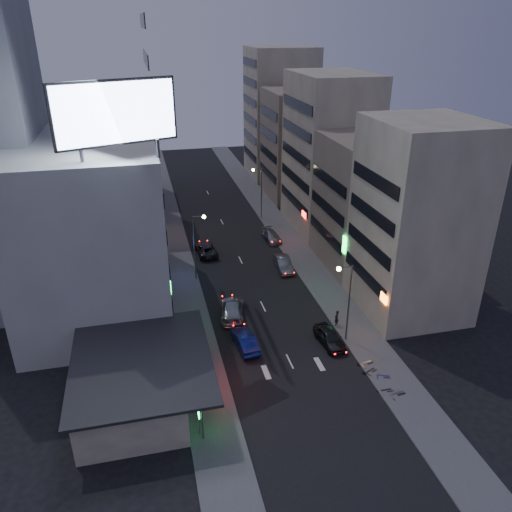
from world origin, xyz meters
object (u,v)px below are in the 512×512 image
object	(u,v)px
parked_car_left	(206,249)
scooter_silver_b	(371,355)
scooter_black_a	(392,383)
parked_car_right_near	(330,337)
parked_car_right_far	(272,236)
road_car_blue	(245,341)
scooter_silver_a	(402,384)
person	(337,318)
scooter_blue	(391,371)
scooter_black_b	(374,363)
parked_car_right_mid	(283,264)
road_car_silver	(232,309)

from	to	relation	value
parked_car_left	scooter_silver_b	world-z (taller)	parked_car_left
parked_car_left	scooter_silver_b	size ratio (longest dim) A/B	2.90
scooter_black_a	parked_car_left	bearing A→B (deg)	19.74
parked_car_right_near	parked_car_right_far	distance (m)	25.51
road_car_blue	scooter_black_a	bearing A→B (deg)	134.93
parked_car_left	scooter_silver_a	xyz separation A→B (m)	(12.03, -30.90, 0.02)
parked_car_right_near	person	distance (m)	3.34
scooter_blue	scooter_silver_b	size ratio (longest dim) A/B	0.93
parked_car_right_far	scooter_silver_a	distance (m)	33.33
parked_car_left	scooter_silver_a	world-z (taller)	parked_car_left
parked_car_right_near	road_car_blue	distance (m)	8.17
parked_car_right_far	scooter_black_b	distance (m)	29.96
scooter_silver_a	parked_car_right_near	bearing A→B (deg)	16.10
parked_car_right_near	scooter_black_a	world-z (taller)	parked_car_right_near
road_car_blue	scooter_blue	distance (m)	13.51
parked_car_right_mid	person	distance (m)	13.68
parked_car_left	scooter_silver_a	bearing A→B (deg)	107.70
road_car_silver	scooter_blue	distance (m)	17.33
parked_car_left	scooter_silver_a	distance (m)	33.16
person	scooter_silver_a	bearing A→B (deg)	56.83
parked_car_right_far	parked_car_right_near	bearing A→B (deg)	-96.37
parked_car_left	person	size ratio (longest dim) A/B	3.09
parked_car_right_near	scooter_black_b	size ratio (longest dim) A/B	2.67
road_car_silver	scooter_blue	xyz separation A→B (m)	(11.50, -12.97, -0.20)
parked_car_right_mid	parked_car_left	bearing A→B (deg)	145.57
scooter_black_a	scooter_blue	size ratio (longest dim) A/B	0.97
scooter_blue	scooter_silver_b	world-z (taller)	scooter_silver_b
scooter_black_a	parked_car_right_far	bearing A→B (deg)	2.23
person	parked_car_left	bearing A→B (deg)	-105.10
scooter_silver_b	road_car_silver	bearing A→B (deg)	31.72
parked_car_left	scooter_black_b	xyz separation A→B (m)	(11.03, -27.58, -0.08)
parked_car_left	scooter_blue	size ratio (longest dim) A/B	3.11
parked_car_right_mid	scooter_silver_a	bearing A→B (deg)	-78.94
scooter_silver_a	scooter_silver_b	distance (m)	4.46
scooter_black_a	parked_car_right_near	bearing A→B (deg)	19.69
person	scooter_black_a	size ratio (longest dim) A/B	1.04
scooter_silver_a	scooter_black_b	size ratio (longest dim) A/B	1.20
road_car_blue	scooter_silver_a	bearing A→B (deg)	135.50
parked_car_right_mid	road_car_blue	world-z (taller)	parked_car_right_mid
parked_car_right_mid	parked_car_right_far	world-z (taller)	parked_car_right_mid
road_car_blue	scooter_black_b	bearing A→B (deg)	144.99
parked_car_right_far	scooter_black_a	bearing A→B (deg)	-91.09
parked_car_left	scooter_silver_b	bearing A→B (deg)	109.39
parked_car_right_far	scooter_silver_b	distance (m)	28.90
road_car_silver	scooter_black_b	world-z (taller)	road_car_silver
parked_car_right_near	road_car_silver	xyz separation A→B (m)	(-8.11, 7.14, 0.06)
parked_car_right_far	scooter_black_a	distance (m)	32.87
parked_car_right_near	scooter_black_a	bearing A→B (deg)	-75.28
road_car_silver	scooter_silver_b	xyz separation A→B (m)	(10.78, -10.52, -0.16)
scooter_black_a	scooter_black_b	world-z (taller)	scooter_black_b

